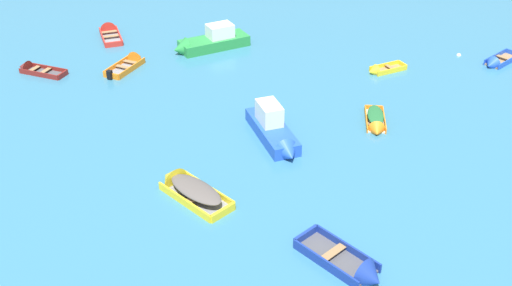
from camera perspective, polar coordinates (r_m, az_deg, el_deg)
rowboat_orange_far_left at (r=36.32m, az=11.06°, el=1.90°), size 1.54×3.37×1.01m
motor_launch_blue_center at (r=34.15m, az=1.71°, el=1.15°), size 2.91×5.64×2.13m
motor_launch_green_foreground_center at (r=45.92m, az=-4.42°, el=9.35°), size 5.91×3.96×2.07m
rowboat_yellow_outer_right at (r=30.33m, az=-6.50°, el=-4.04°), size 4.04×4.25×1.45m
rowboat_deep_blue_outer_left at (r=26.17m, az=9.30°, el=-11.49°), size 3.74×4.05×1.40m
rowboat_maroon_back_row_center at (r=45.05m, az=-20.06°, el=6.44°), size 3.74×2.45×1.03m
rowboat_orange_midfield_left at (r=44.19m, az=-11.46°, el=7.34°), size 2.74×3.75×1.19m
rowboat_red_near_camera at (r=50.03m, az=-13.48°, el=10.01°), size 2.33×4.10×1.24m
rowboat_blue_far_right at (r=46.44m, az=21.36°, el=6.96°), size 3.36×3.03×1.06m
rowboat_yellow_cluster_outer at (r=43.04m, az=11.41°, el=6.62°), size 2.97×1.99×0.90m
mooring_buoy_central at (r=47.23m, az=18.29°, el=7.72°), size 0.33×0.33×0.33m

